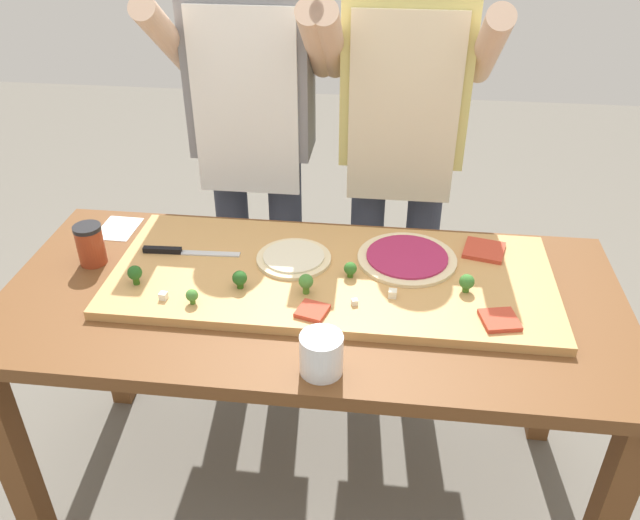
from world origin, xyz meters
TOP-DOWN VIEW (x-y plane):
  - ground_plane at (0.00, 0.00)m, footprint 8.00×8.00m
  - prep_table at (0.00, 0.00)m, footprint 1.65×0.76m
  - cutting_board at (0.05, 0.07)m, footprint 1.19×0.51m
  - chefs_knife at (-0.40, 0.11)m, footprint 0.28×0.03m
  - pizza_whole_beet_magenta at (0.25, 0.15)m, footprint 0.28×0.28m
  - pizza_whole_cheese_artichoke at (-0.06, 0.11)m, footprint 0.21×0.21m
  - pizza_slice_far_right at (0.02, -0.12)m, footprint 0.09×0.09m
  - pizza_slice_near_right at (0.47, -0.10)m, footprint 0.10×0.10m
  - pizza_slice_center at (0.47, 0.22)m, footprint 0.13×0.13m
  - broccoli_floret_back_left at (-0.29, -0.12)m, footprint 0.03×0.03m
  - broccoli_floret_back_mid at (-0.01, -0.04)m, footprint 0.04×0.04m
  - broccoli_floret_front_mid at (-0.18, -0.03)m, footprint 0.04×0.04m
  - broccoli_floret_front_right at (0.10, 0.05)m, footprint 0.03×0.03m
  - broccoli_floret_front_left at (0.40, 0.02)m, footprint 0.04×0.04m
  - broccoli_floret_center_right at (-0.46, -0.05)m, footprint 0.04×0.04m
  - cheese_crumble_a at (0.12, -0.07)m, footprint 0.02×0.02m
  - cheese_crumble_b at (-0.37, -0.11)m, footprint 0.02×0.02m
  - cheese_crumble_c at (0.21, -0.03)m, footprint 0.02×0.02m
  - flour_cup at (0.06, -0.30)m, footprint 0.10×0.10m
  - sauce_jar at (-0.64, 0.07)m, footprint 0.08×0.08m
  - recipe_note at (-0.64, 0.27)m, footprint 0.12×0.15m
  - cook_left at (-0.28, 0.65)m, footprint 0.54×0.39m
  - cook_right at (0.22, 0.65)m, footprint 0.54×0.39m

SIDE VIEW (x-z plane):
  - ground_plane at x=0.00m, z-range 0.00..0.00m
  - prep_table at x=0.00m, z-range 0.28..1.07m
  - recipe_note at x=-0.64m, z-range 0.78..0.78m
  - cutting_board at x=0.05m, z-range 0.78..0.81m
  - pizza_slice_far_right at x=0.02m, z-range 0.81..0.82m
  - pizza_slice_near_right at x=0.47m, z-range 0.81..0.82m
  - pizza_slice_center at x=0.47m, z-range 0.81..0.82m
  - chefs_knife at x=-0.40m, z-range 0.81..0.82m
  - pizza_whole_cheese_artichoke at x=-0.06m, z-range 0.81..0.82m
  - pizza_whole_beet_magenta at x=0.25m, z-range 0.81..0.82m
  - cheese_crumble_a at x=0.12m, z-range 0.81..0.82m
  - cheese_crumble_b at x=-0.37m, z-range 0.81..0.83m
  - cheese_crumble_c at x=0.21m, z-range 0.81..0.83m
  - flour_cup at x=0.06m, z-range 0.78..0.87m
  - broccoli_floret_back_left at x=-0.29m, z-range 0.81..0.85m
  - broccoli_floret_front_right at x=0.10m, z-range 0.81..0.86m
  - broccoli_floret_front_left at x=0.40m, z-range 0.81..0.86m
  - broccoli_floret_front_mid at x=-0.18m, z-range 0.81..0.86m
  - broccoli_floret_center_right at x=-0.46m, z-range 0.81..0.87m
  - sauce_jar at x=-0.64m, z-range 0.78..0.90m
  - broccoli_floret_back_mid at x=-0.01m, z-range 0.81..0.87m
  - cook_left at x=-0.28m, z-range 0.16..1.83m
  - cook_right at x=0.22m, z-range 0.16..1.83m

